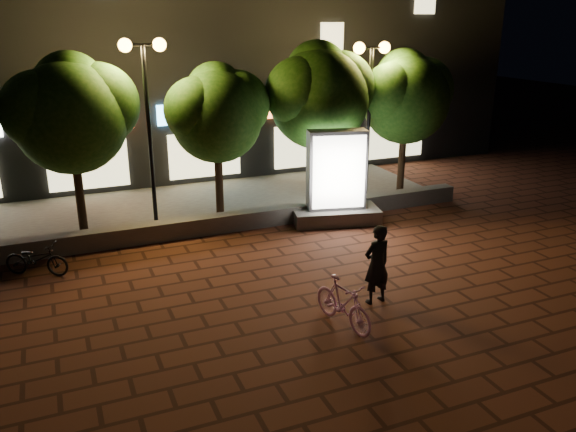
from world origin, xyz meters
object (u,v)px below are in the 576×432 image
tree_far_right (406,94)px  street_lamp_left (146,85)px  ad_kiosk (336,186)px  scooter_pink (343,303)px  street_lamp_right (370,80)px  tree_left (71,110)px  tree_right (320,92)px  tree_mid (217,110)px  scooter_parked (36,259)px  rider (377,264)px

tree_far_right → street_lamp_left: bearing=-178.2°
street_lamp_left → ad_kiosk: (4.99, -1.70, -2.92)m
scooter_pink → street_lamp_right: bearing=45.3°
tree_left → scooter_pink: (4.25, -7.52, -2.95)m
tree_right → street_lamp_left: (-5.36, -0.26, 0.46)m
tree_mid → ad_kiosk: (2.94, -1.96, -2.11)m
tree_mid → tree_right: bearing=0.0°
street_lamp_left → ad_kiosk: 6.03m
tree_mid → tree_far_right: tree_far_right is taller
ad_kiosk → scooter_parked: ad_kiosk is taller
tree_mid → ad_kiosk: bearing=-33.7°
tree_right → tree_far_right: size_ratio=1.06×
scooter_pink → rider: (1.11, 0.63, 0.38)m
tree_right → street_lamp_right: (1.64, -0.26, 0.33)m
tree_far_right → tree_left: bearing=180.0°
tree_right → rider: tree_right is taller
tree_right → tree_left: bearing=-180.0°
tree_mid → tree_right: 3.32m
tree_mid → scooter_parked: bearing=-153.4°
scooter_pink → tree_mid: bearing=80.1°
tree_far_right → scooter_parked: tree_far_right is taller
street_lamp_left → rider: 8.10m
tree_right → ad_kiosk: 3.17m
tree_mid → scooter_parked: 6.53m
street_lamp_left → tree_far_right: bearing=1.8°
street_lamp_right → tree_left: bearing=178.3°
tree_left → street_lamp_right: street_lamp_right is taller
scooter_pink → scooter_parked: bearing=126.7°
scooter_pink → rider: rider is taller
tree_far_right → rider: size_ratio=2.72×
tree_right → scooter_parked: tree_right is taller
tree_mid → scooter_pink: (0.26, -7.52, -2.72)m
tree_left → tree_mid: tree_left is taller
tree_left → tree_right: size_ratio=0.97×
street_lamp_right → scooter_parked: (-10.22, -2.38, -3.49)m
street_lamp_right → scooter_pink: 9.29m
street_lamp_right → ad_kiosk: bearing=-139.7°
tree_right → street_lamp_left: bearing=-177.2°
scooter_parked → ad_kiosk: bearing=-56.5°
rider → tree_left: bearing=-59.7°
tree_left → scooter_pink: tree_left is taller
tree_far_right → street_lamp_right: bearing=-170.4°
tree_right → scooter_parked: size_ratio=3.30×
scooter_pink → tree_right: bearing=56.1°
rider → street_lamp_left: bearing=-70.3°
tree_left → street_lamp_right: bearing=-1.7°
ad_kiosk → scooter_pink: ad_kiosk is taller
tree_left → scooter_pink: bearing=-60.5°
street_lamp_left → street_lamp_right: 7.00m
tree_mid → tree_right: (3.31, 0.00, 0.35)m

